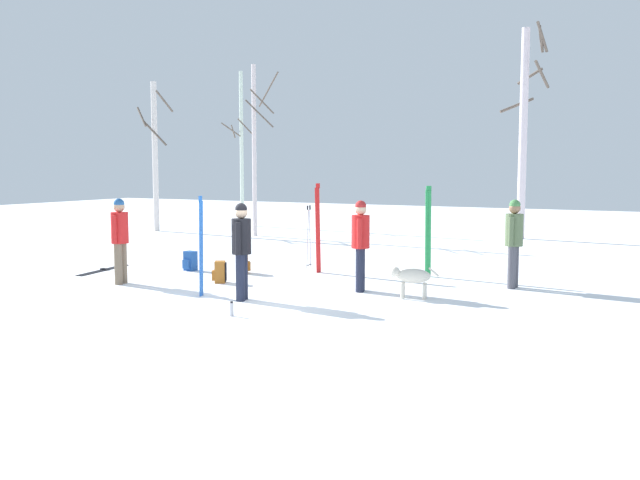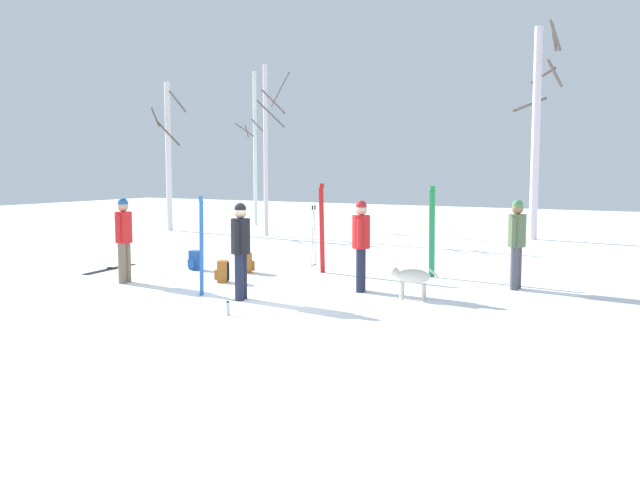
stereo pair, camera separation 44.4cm
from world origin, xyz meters
name	(u,v)px [view 1 (the left image)]	position (x,y,z in m)	size (l,w,h in m)	color
ground_plane	(239,304)	(0.00, 0.00, 0.00)	(60.00, 60.00, 0.00)	white
person_0	(120,235)	(-3.27, 0.67, 0.98)	(0.34, 0.51, 1.72)	#72604C
person_1	(242,245)	(-0.14, 0.33, 0.98)	(0.34, 0.50, 1.72)	#1E2338
person_2	(361,240)	(1.33, 2.11, 0.98)	(0.34, 0.50, 1.72)	#1E2338
person_3	(514,238)	(3.80, 3.81, 0.98)	(0.34, 0.52, 1.72)	#4C4C56
dog	(411,277)	(2.45, 1.85, 0.39)	(0.87, 0.38, 0.57)	beige
ski_pair_planted_0	(318,229)	(-0.47, 3.82, 0.98)	(0.06, 0.18, 1.98)	red
ski_pair_planted_1	(201,246)	(-1.03, 0.34, 0.91)	(0.05, 0.18, 1.82)	blue
ski_pair_planted_2	(428,232)	(1.86, 4.42, 0.96)	(0.12, 0.11, 1.94)	green
ski_pair_lying_0	(103,270)	(-4.94, 1.88, 0.01)	(0.47, 1.79, 0.05)	black
ski_poles_0	(309,235)	(-1.00, 4.37, 0.77)	(0.07, 0.22, 1.45)	#B2B2BC
backpack_0	(190,261)	(-3.18, 2.77, 0.21)	(0.29, 0.31, 0.44)	#1E4C99
backpack_1	(243,263)	(-1.90, 3.01, 0.21)	(0.35, 0.34, 0.44)	#99591E
backpack_2	(220,272)	(-1.60, 1.69, 0.21)	(0.34, 0.33, 0.44)	#99591E
water_bottle_0	(232,309)	(0.47, -0.88, 0.11)	(0.06, 0.06, 0.24)	silver
birch_tree_0	(155,154)	(-10.41, 10.14, 2.77)	(1.26, 1.18, 5.34)	silver
birch_tree_1	(241,148)	(-8.99, 13.57, 3.05)	(1.17, 0.87, 6.01)	silver
birch_tree_2	(255,147)	(-6.25, 10.29, 2.98)	(1.10, 1.51, 5.69)	silver
birch_tree_3	(524,128)	(1.92, 13.45, 3.55)	(1.51, 1.50, 6.76)	silver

